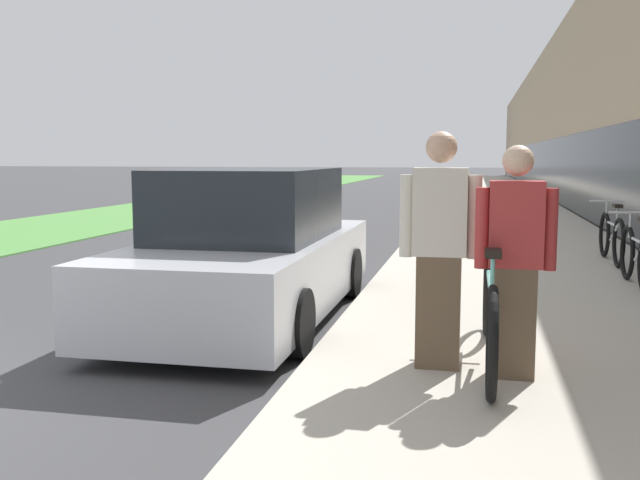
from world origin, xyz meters
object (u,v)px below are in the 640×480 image
cruiser_bike_nearest (636,256)px  parked_sedan_curbside (251,252)px  person_bystander (439,250)px  person_rider (515,262)px  tandem_bicycle (489,311)px  cruiser_bike_middle (611,237)px

cruiser_bike_nearest → parked_sedan_curbside: (-4.21, -1.97, 0.18)m
cruiser_bike_nearest → parked_sedan_curbside: bearing=-155.0°
person_bystander → person_rider: bearing=-14.6°
person_bystander → cruiser_bike_nearest: (2.16, 3.83, -0.50)m
tandem_bicycle → parked_sedan_curbside: (-2.42, 1.70, 0.16)m
parked_sedan_curbside → tandem_bicycle: bearing=-35.0°
tandem_bicycle → parked_sedan_curbside: 2.96m
tandem_bicycle → person_bystander: 0.63m
cruiser_bike_middle → tandem_bicycle: bearing=-108.1°
cruiser_bike_middle → parked_sedan_curbside: (-4.29, -4.03, 0.18)m
cruiser_bike_nearest → parked_sedan_curbside: 4.65m
cruiser_bike_middle → person_bystander: bearing=-110.8°
cruiser_bike_nearest → cruiser_bike_middle: bearing=87.8°
tandem_bicycle → cruiser_bike_middle: bearing=71.9°
tandem_bicycle → cruiser_bike_middle: (1.87, 5.72, -0.02)m
person_rider → cruiser_bike_nearest: size_ratio=0.95×
person_bystander → parked_sedan_curbside: person_bystander is taller
cruiser_bike_nearest → cruiser_bike_middle: size_ratio=0.94×
cruiser_bike_nearest → cruiser_bike_middle: (0.08, 2.06, 0.01)m
person_rider → cruiser_bike_nearest: person_rider is taller
person_bystander → parked_sedan_curbside: bearing=137.7°
person_rider → parked_sedan_curbside: bearing=142.2°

